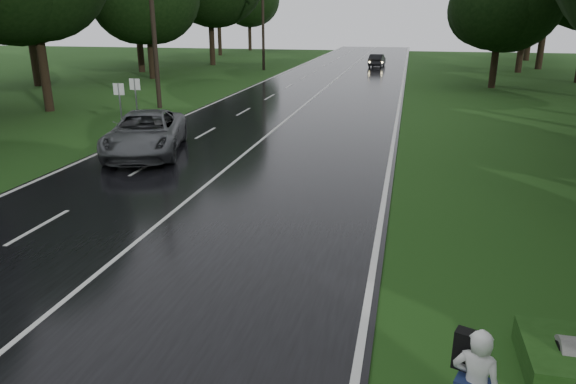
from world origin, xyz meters
TOP-DOWN VIEW (x-y plane):
  - ground at (0.00, 0.00)m, footprint 160.00×160.00m
  - road at (0.00, 20.00)m, footprint 12.00×140.00m
  - lane_center at (0.00, 20.00)m, footprint 0.12×140.00m
  - grey_car at (-3.90, 9.85)m, footprint 4.37×6.48m
  - far_car at (2.70, 51.00)m, footprint 1.71×4.15m
  - utility_pole_mid at (-8.50, 20.44)m, footprint 1.80×0.28m
  - utility_pole_far at (-8.50, 44.50)m, footprint 1.80×0.28m
  - road_sign_a at (-7.20, 13.74)m, footprint 0.55×0.10m
  - road_sign_b at (-7.20, 15.30)m, footprint 0.56×0.10m
  - tree_left_d at (-14.32, 17.92)m, footprint 9.37×9.37m
  - tree_left_e at (-16.20, 34.90)m, footprint 7.65×7.65m
  - tree_left_f at (-15.80, 49.05)m, footprint 10.52×10.52m
  - tree_right_e at (12.62, 34.89)m, footprint 7.08×7.08m
  - tree_right_f at (16.82, 47.92)m, footprint 10.86×10.86m

SIDE VIEW (x-z plane):
  - ground at x=0.00m, z-range 0.00..0.00m
  - utility_pole_mid at x=-8.50m, z-range -5.12..5.12m
  - utility_pole_far at x=-8.50m, z-range -4.50..4.50m
  - road_sign_a at x=-7.20m, z-range -1.15..1.15m
  - road_sign_b at x=-7.20m, z-range -1.17..1.17m
  - tree_left_d at x=-14.32m, z-range -7.32..7.32m
  - tree_left_e at x=-16.20m, z-range -5.98..5.98m
  - tree_left_f at x=-15.80m, z-range -8.21..8.21m
  - tree_right_e at x=12.62m, z-range -5.53..5.53m
  - tree_right_f at x=16.82m, z-range -8.48..8.48m
  - road at x=0.00m, z-range 0.00..0.04m
  - lane_center at x=0.00m, z-range 0.04..0.05m
  - far_car at x=2.70m, z-range 0.04..1.38m
  - grey_car at x=-3.90m, z-range 0.04..1.69m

